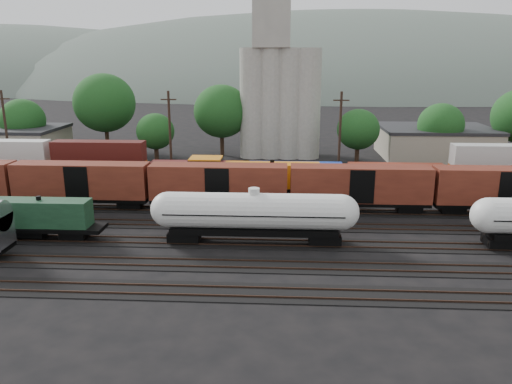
# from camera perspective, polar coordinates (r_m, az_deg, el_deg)

# --- Properties ---
(ground) EXTENTS (600.00, 600.00, 0.00)m
(ground) POSITION_cam_1_polar(r_m,az_deg,el_deg) (50.77, -1.67, -3.84)
(ground) COLOR black
(tracks) EXTENTS (180.00, 33.20, 0.20)m
(tracks) POSITION_cam_1_polar(r_m,az_deg,el_deg) (50.76, -1.67, -3.79)
(tracks) COLOR black
(tracks) RESTS_ON ground
(green_locomotive) EXTENTS (15.48, 2.73, 4.10)m
(green_locomotive) POSITION_cam_1_polar(r_m,az_deg,el_deg) (51.63, -26.11, -2.36)
(green_locomotive) COLOR black
(green_locomotive) RESTS_ON ground
(tank_car_a) EXTENTS (18.86, 3.38, 4.94)m
(tank_car_a) POSITION_cam_1_polar(r_m,az_deg,el_deg) (45.01, -0.23, -2.43)
(tank_car_a) COLOR silver
(tank_car_a) RESTS_ON ground
(orange_locomotive) EXTENTS (18.80, 3.13, 4.70)m
(orange_locomotive) POSITION_cam_1_polar(r_m,az_deg,el_deg) (59.64, -1.23, 1.73)
(orange_locomotive) COLOR black
(orange_locomotive) RESTS_ON ground
(boxcar_string) EXTENTS (153.60, 2.90, 4.20)m
(boxcar_string) POSITION_cam_1_polar(r_m,az_deg,el_deg) (54.51, 3.77, 0.89)
(boxcar_string) COLOR black
(boxcar_string) RESTS_ON ground
(container_wall) EXTENTS (160.00, 2.60, 5.80)m
(container_wall) POSITION_cam_1_polar(r_m,az_deg,el_deg) (65.90, -9.28, 2.69)
(container_wall) COLOR black
(container_wall) RESTS_ON ground
(grain_silo) EXTENTS (13.40, 5.00, 29.00)m
(grain_silo) POSITION_cam_1_polar(r_m,az_deg,el_deg) (84.00, 2.64, 11.55)
(grain_silo) COLOR #A5A297
(grain_silo) RESTS_ON ground
(industrial_sheds) EXTENTS (119.38, 17.26, 5.10)m
(industrial_sheds) POSITION_cam_1_polar(r_m,az_deg,el_deg) (84.29, 4.85, 5.57)
(industrial_sheds) COLOR #9E937F
(industrial_sheds) RESTS_ON ground
(tree_band) EXTENTS (162.87, 21.80, 13.83)m
(tree_band) POSITION_cam_1_polar(r_m,az_deg,el_deg) (84.34, -0.08, 8.94)
(tree_band) COLOR black
(tree_band) RESTS_ON ground
(utility_poles) EXTENTS (122.20, 0.36, 12.00)m
(utility_poles) POSITION_cam_1_polar(r_m,az_deg,el_deg) (70.71, -0.21, 6.78)
(utility_poles) COLOR black
(utility_poles) RESTS_ON ground
(distant_hills) EXTENTS (860.00, 286.00, 130.00)m
(distant_hills) POSITION_cam_1_polar(r_m,az_deg,el_deg) (310.69, 6.86, 8.20)
(distant_hills) COLOR #59665B
(distant_hills) RESTS_ON ground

